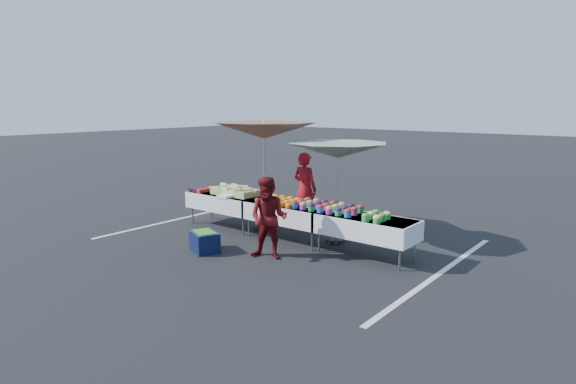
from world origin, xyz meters
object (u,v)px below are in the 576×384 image
Objects in this scene: storage_bin at (205,241)px; table_center at (288,212)px; vendor at (305,189)px; customer at (269,218)px; table_left at (226,201)px; table_right at (366,226)px; umbrella_left at (264,131)px; umbrella_right at (338,151)px.

table_center is at bearing 87.16° from storage_bin.
vendor is 2.60m from customer.
table_left and table_right have the same top height.
vendor is 1.65m from umbrella_left.
customer reaches higher than storage_bin.
storage_bin is at bearing -148.00° from table_right.
umbrella_left is 1.36× the size of umbrella_right.
customer is at bearing -26.69° from table_left.
table_left is 1.00× the size of table_center.
umbrella_right is at bearing 152.46° from table_right.
table_left is 1.95m from storage_bin.
table_right is 2.65m from vendor.
storage_bin is at bearing -115.17° from table_center.
table_center is 1.00× the size of table_right.
table_left is 2.64× the size of storage_bin.
vendor is at bearing 92.48° from customer.
umbrella_right is (0.38, 1.64, 1.10)m from customer.
vendor is 2.38× the size of storage_bin.
table_center is at bearing 0.00° from table_left.
table_right is at bearing 0.00° from table_left.
table_right is 1.25× the size of customer.
vendor reaches higher than table_left.
customer is 2.56m from umbrella_left.
customer is at bearing 42.51° from storage_bin.
table_right is (3.60, 0.00, 0.00)m from table_left.
table_center is 1.80m from storage_bin.
vendor is 1.86m from umbrella_right.
table_right is 1.76m from customer.
vendor is at bearing 112.20° from table_center.
umbrella_left is (-0.47, -0.86, 1.33)m from vendor.
table_right is 0.87× the size of umbrella_right.
vendor is 0.79× the size of umbrella_right.
table_right is at bearing -27.54° from umbrella_right.
umbrella_right is 3.02× the size of storage_bin.
umbrella_right reaches higher than table_left.
umbrella_left reaches higher than table_left.
vendor is at bearing 151.43° from table_right.
vendor is at bearing 150.72° from umbrella_right.
table_left is 2.97m from umbrella_right.
table_center is (1.80, 0.00, 0.00)m from table_left.
customer is (0.47, -1.14, 0.16)m from table_center.
vendor reaches higher than table_right.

